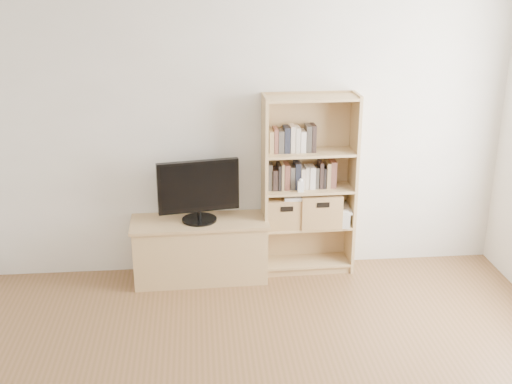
{
  "coord_description": "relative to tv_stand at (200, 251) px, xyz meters",
  "views": [
    {
      "loc": [
        -0.41,
        -2.79,
        2.64
      ],
      "look_at": [
        0.03,
        1.9,
        0.92
      ],
      "focal_mm": 45.0,
      "sensor_mm": 36.0,
      "label": 1
    }
  ],
  "objects": [
    {
      "name": "back_wall",
      "position": [
        0.42,
        0.21,
        1.04
      ],
      "size": [
        4.5,
        0.02,
        2.6
      ],
      "primitive_type": "cube",
      "color": "silver",
      "rests_on": "floor"
    },
    {
      "name": "tv_stand",
      "position": [
        0.0,
        0.0,
        0.0
      ],
      "size": [
        1.14,
        0.45,
        0.52
      ],
      "primitive_type": "cube",
      "rotation": [
        0.0,
        0.0,
        0.02
      ],
      "color": "tan",
      "rests_on": "floor"
    },
    {
      "name": "bookshelf",
      "position": [
        0.95,
        0.07,
        0.54
      ],
      "size": [
        0.8,
        0.3,
        1.59
      ],
      "primitive_type": "cube",
      "rotation": [
        0.0,
        0.0,
        0.02
      ],
      "color": "tan",
      "rests_on": "floor"
    },
    {
      "name": "television",
      "position": [
        -0.0,
        0.0,
        0.55
      ],
      "size": [
        0.69,
        0.17,
        0.54
      ],
      "primitive_type": "cube",
      "rotation": [
        0.0,
        0.0,
        0.17
      ],
      "color": "black",
      "rests_on": "tv_stand"
    },
    {
      "name": "books_row_mid",
      "position": [
        0.95,
        0.09,
        0.63
      ],
      "size": [
        0.81,
        0.19,
        0.22
      ],
      "primitive_type": "cube",
      "rotation": [
        0.0,
        0.0,
        0.04
      ],
      "color": "#3C3631",
      "rests_on": "bookshelf"
    },
    {
      "name": "books_row_upper",
      "position": [
        0.77,
        0.08,
        0.94
      ],
      "size": [
        0.36,
        0.14,
        0.19
      ],
      "primitive_type": "cube",
      "rotation": [
        0.0,
        0.0,
        0.01
      ],
      "color": "#3C3631",
      "rests_on": "bookshelf"
    },
    {
      "name": "baby_monitor",
      "position": [
        0.86,
        -0.02,
        0.57
      ],
      "size": [
        0.05,
        0.03,
        0.1
      ],
      "primitive_type": "cube",
      "rotation": [
        0.0,
        0.0,
        -0.04
      ],
      "color": "white",
      "rests_on": "bookshelf"
    },
    {
      "name": "basket_left",
      "position": [
        0.74,
        0.06,
        0.32
      ],
      "size": [
        0.33,
        0.27,
        0.26
      ],
      "primitive_type": "cube",
      "rotation": [
        0.0,
        0.0,
        0.02
      ],
      "color": "olive",
      "rests_on": "bookshelf"
    },
    {
      "name": "basket_right",
      "position": [
        1.05,
        0.07,
        0.33
      ],
      "size": [
        0.36,
        0.3,
        0.29
      ],
      "primitive_type": "cube",
      "rotation": [
        0.0,
        0.0,
        0.02
      ],
      "color": "olive",
      "rests_on": "bookshelf"
    },
    {
      "name": "laptop",
      "position": [
        0.9,
        0.05,
        0.46
      ],
      "size": [
        0.36,
        0.26,
        0.03
      ],
      "primitive_type": "cube",
      "rotation": [
        0.0,
        0.0,
        -0.06
      ],
      "color": "white",
      "rests_on": "basket_left"
    },
    {
      "name": "magazine_stack",
      "position": [
        1.22,
        0.07,
        0.25
      ],
      "size": [
        0.25,
        0.31,
        0.13
      ],
      "primitive_type": "cube",
      "rotation": [
        0.0,
        0.0,
        -0.2
      ],
      "color": "silver",
      "rests_on": "bookshelf"
    }
  ]
}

